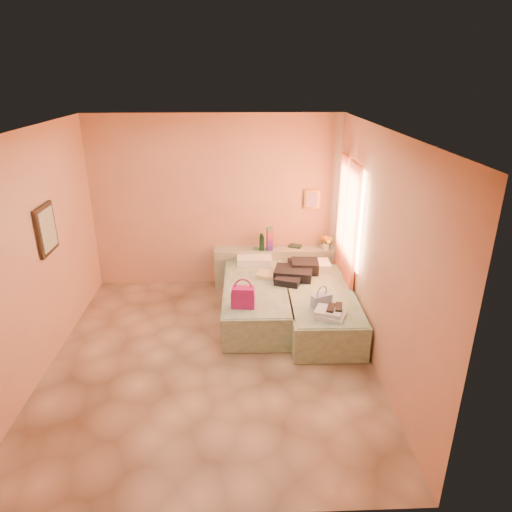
{
  "coord_description": "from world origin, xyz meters",
  "views": [
    {
      "loc": [
        0.37,
        -4.92,
        3.38
      ],
      "look_at": [
        0.59,
        0.85,
        1.03
      ],
      "focal_mm": 32.0,
      "sensor_mm": 36.0,
      "label": 1
    }
  ],
  "objects_px": {
    "bed_right": "(320,308)",
    "green_book": "(295,246)",
    "magenta_handbag": "(243,297)",
    "blue_handbag": "(321,301)",
    "bed_left": "(256,300)",
    "towel_stack": "(331,314)",
    "flower_vase": "(326,241)",
    "water_bottle": "(262,242)",
    "headboard_ledge": "(276,267)"
  },
  "relations": [
    {
      "from": "bed_right",
      "to": "green_book",
      "type": "height_order",
      "value": "green_book"
    },
    {
      "from": "magenta_handbag",
      "to": "blue_handbag",
      "type": "relative_size",
      "value": 1.16
    },
    {
      "from": "bed_left",
      "to": "towel_stack",
      "type": "distance_m",
      "value": 1.36
    },
    {
      "from": "bed_right",
      "to": "magenta_handbag",
      "type": "bearing_deg",
      "value": -159.79
    },
    {
      "from": "green_book",
      "to": "flower_vase",
      "type": "relative_size",
      "value": 0.72
    },
    {
      "from": "towel_stack",
      "to": "water_bottle",
      "type": "bearing_deg",
      "value": 111.6
    },
    {
      "from": "bed_right",
      "to": "flower_vase",
      "type": "height_order",
      "value": "flower_vase"
    },
    {
      "from": "magenta_handbag",
      "to": "towel_stack",
      "type": "height_order",
      "value": "magenta_handbag"
    },
    {
      "from": "flower_vase",
      "to": "blue_handbag",
      "type": "relative_size",
      "value": 1.06
    },
    {
      "from": "green_book",
      "to": "magenta_handbag",
      "type": "relative_size",
      "value": 0.66
    },
    {
      "from": "bed_left",
      "to": "magenta_handbag",
      "type": "height_order",
      "value": "magenta_handbag"
    },
    {
      "from": "bed_left",
      "to": "flower_vase",
      "type": "relative_size",
      "value": 7.16
    },
    {
      "from": "water_bottle",
      "to": "magenta_handbag",
      "type": "bearing_deg",
      "value": -101.21
    },
    {
      "from": "green_book",
      "to": "bed_left",
      "type": "bearing_deg",
      "value": -100.52
    },
    {
      "from": "blue_handbag",
      "to": "flower_vase",
      "type": "bearing_deg",
      "value": 55.39
    },
    {
      "from": "bed_left",
      "to": "towel_stack",
      "type": "relative_size",
      "value": 5.71
    },
    {
      "from": "headboard_ledge",
      "to": "bed_right",
      "type": "relative_size",
      "value": 1.02
    },
    {
      "from": "flower_vase",
      "to": "headboard_ledge",
      "type": "bearing_deg",
      "value": 175.63
    },
    {
      "from": "bed_left",
      "to": "magenta_handbag",
      "type": "relative_size",
      "value": 6.55
    },
    {
      "from": "headboard_ledge",
      "to": "flower_vase",
      "type": "distance_m",
      "value": 0.94
    },
    {
      "from": "water_bottle",
      "to": "blue_handbag",
      "type": "distance_m",
      "value": 1.82
    },
    {
      "from": "magenta_handbag",
      "to": "green_book",
      "type": "bearing_deg",
      "value": 68.7
    },
    {
      "from": "headboard_ledge",
      "to": "green_book",
      "type": "distance_m",
      "value": 0.47
    },
    {
      "from": "green_book",
      "to": "towel_stack",
      "type": "height_order",
      "value": "green_book"
    },
    {
      "from": "bed_left",
      "to": "water_bottle",
      "type": "distance_m",
      "value": 1.12
    },
    {
      "from": "magenta_handbag",
      "to": "towel_stack",
      "type": "distance_m",
      "value": 1.15
    },
    {
      "from": "headboard_ledge",
      "to": "bed_right",
      "type": "distance_m",
      "value": 1.42
    },
    {
      "from": "water_bottle",
      "to": "headboard_ledge",
      "type": "bearing_deg",
      "value": 16.45
    },
    {
      "from": "bed_right",
      "to": "flower_vase",
      "type": "distance_m",
      "value": 1.4
    },
    {
      "from": "bed_right",
      "to": "water_bottle",
      "type": "relative_size",
      "value": 7.19
    },
    {
      "from": "water_bottle",
      "to": "green_book",
      "type": "xyz_separation_m",
      "value": [
        0.57,
        0.13,
        -0.12
      ]
    },
    {
      "from": "flower_vase",
      "to": "water_bottle",
      "type": "bearing_deg",
      "value": -179.48
    },
    {
      "from": "water_bottle",
      "to": "green_book",
      "type": "bearing_deg",
      "value": 13.36
    },
    {
      "from": "green_book",
      "to": "blue_handbag",
      "type": "relative_size",
      "value": 0.76
    },
    {
      "from": "green_book",
      "to": "towel_stack",
      "type": "bearing_deg",
      "value": -62.81
    },
    {
      "from": "bed_right",
      "to": "blue_handbag",
      "type": "relative_size",
      "value": 7.58
    },
    {
      "from": "headboard_ledge",
      "to": "flower_vase",
      "type": "relative_size",
      "value": 7.34
    },
    {
      "from": "blue_handbag",
      "to": "green_book",
      "type": "bearing_deg",
      "value": 71.79
    },
    {
      "from": "flower_vase",
      "to": "towel_stack",
      "type": "relative_size",
      "value": 0.8
    },
    {
      "from": "bed_left",
      "to": "headboard_ledge",
      "type": "bearing_deg",
      "value": 71.03
    },
    {
      "from": "magenta_handbag",
      "to": "towel_stack",
      "type": "xyz_separation_m",
      "value": [
        1.1,
        -0.32,
        -0.09
      ]
    },
    {
      "from": "headboard_ledge",
      "to": "green_book",
      "type": "height_order",
      "value": "green_book"
    },
    {
      "from": "bed_right",
      "to": "magenta_handbag",
      "type": "distance_m",
      "value": 1.22
    },
    {
      "from": "bed_left",
      "to": "magenta_handbag",
      "type": "xyz_separation_m",
      "value": [
        -0.19,
        -0.66,
        0.39
      ]
    },
    {
      "from": "blue_handbag",
      "to": "towel_stack",
      "type": "bearing_deg",
      "value": -98.78
    },
    {
      "from": "headboard_ledge",
      "to": "blue_handbag",
      "type": "bearing_deg",
      "value": -75.24
    },
    {
      "from": "blue_handbag",
      "to": "magenta_handbag",
      "type": "bearing_deg",
      "value": 155.36
    },
    {
      "from": "flower_vase",
      "to": "towel_stack",
      "type": "distance_m",
      "value": 2.0
    },
    {
      "from": "bed_right",
      "to": "blue_handbag",
      "type": "xyz_separation_m",
      "value": [
        -0.07,
        -0.43,
        0.33
      ]
    },
    {
      "from": "bed_left",
      "to": "blue_handbag",
      "type": "relative_size",
      "value": 7.58
    }
  ]
}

